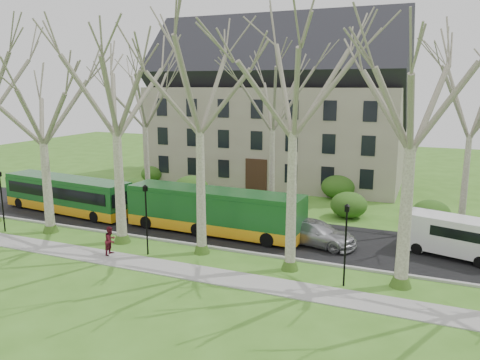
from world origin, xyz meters
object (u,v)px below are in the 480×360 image
at_px(pedestrian_b, 111,240).
at_px(bus_follow, 214,211).
at_px(sedan, 315,233).
at_px(bus_lead, 67,194).
at_px(van_a, 453,237).

bearing_deg(pedestrian_b, bus_follow, -36.59).
distance_m(sedan, pedestrian_b, 12.92).
bearing_deg(bus_follow, bus_lead, -179.48).
bearing_deg(bus_lead, sedan, 6.17).
distance_m(sedan, van_a, 8.26).
distance_m(bus_follow, van_a, 15.38).
bearing_deg(bus_lead, pedestrian_b, -28.85).
bearing_deg(bus_follow, van_a, 6.87).
relative_size(sedan, pedestrian_b, 3.07).
bearing_deg(pedestrian_b, van_a, -72.67).
bearing_deg(van_a, pedestrian_b, -142.04).
relative_size(van_a, pedestrian_b, 3.16).
bearing_deg(bus_lead, van_a, 8.27).
relative_size(bus_lead, pedestrian_b, 6.72).
xyz_separation_m(bus_lead, van_a, (28.69, 1.01, -0.27)).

